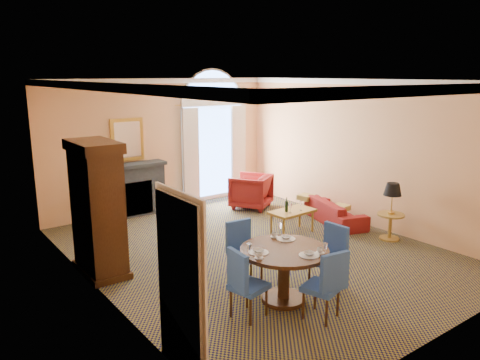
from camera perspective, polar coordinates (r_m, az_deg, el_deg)
ground at (r=9.05m, az=1.91°, el=-8.62°), size 7.50×7.50×0.00m
room_envelope at (r=8.98m, az=-0.77°, el=7.72°), size 6.04×7.52×3.45m
armoire at (r=8.12m, az=-16.96°, el=-3.62°), size 0.65×1.15×2.26m
dining_table at (r=6.99m, az=5.39°, el=-10.05°), size 1.30×1.30×1.02m
dining_chair_north at (r=7.61m, az=0.33°, el=-8.23°), size 0.51×0.51×1.01m
dining_chair_south at (r=6.56m, az=10.63°, el=-12.05°), size 0.56×0.56×1.01m
dining_chair_east at (r=7.57m, az=10.99°, el=-8.60°), size 0.51×0.51×1.01m
dining_chair_west at (r=6.49m, az=0.43°, el=-12.09°), size 0.54×0.54×1.01m
sofa at (r=10.85m, az=11.52°, el=-3.77°), size 1.18×1.88×0.51m
armchair at (r=11.75m, az=1.34°, el=-1.38°), size 1.27×1.28×0.85m
coffee_table at (r=9.94m, az=6.39°, el=-3.95°), size 1.00×0.59×0.80m
side_table at (r=9.90m, az=18.00°, el=-2.80°), size 0.54×0.54×1.16m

